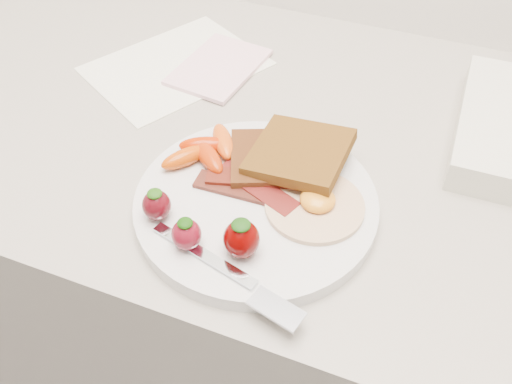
% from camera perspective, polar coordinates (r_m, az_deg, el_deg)
% --- Properties ---
extents(counter, '(2.00, 0.60, 0.90)m').
position_cam_1_polar(counter, '(1.08, 3.96, -13.06)').
color(counter, gray).
rests_on(counter, ground).
extents(plate, '(0.27, 0.27, 0.02)m').
position_cam_1_polar(plate, '(0.63, 0.00, -1.19)').
color(plate, silver).
rests_on(plate, counter).
extents(toast_lower, '(0.12, 0.12, 0.01)m').
position_cam_1_polar(toast_lower, '(0.66, 1.51, 3.35)').
color(toast_lower, '#42270E').
rests_on(toast_lower, plate).
extents(toast_upper, '(0.11, 0.11, 0.02)m').
position_cam_1_polar(toast_upper, '(0.65, 4.38, 3.95)').
color(toast_upper, '#4C2D12').
rests_on(toast_upper, toast_lower).
extents(fried_egg, '(0.11, 0.11, 0.02)m').
position_cam_1_polar(fried_egg, '(0.62, 5.97, -1.19)').
color(fried_egg, '#F9EBC3').
rests_on(fried_egg, plate).
extents(bacon_strips, '(0.12, 0.07, 0.01)m').
position_cam_1_polar(bacon_strips, '(0.64, -0.55, 0.73)').
color(bacon_strips, '#3D100E').
rests_on(bacon_strips, plate).
extents(baby_carrots, '(0.08, 0.11, 0.02)m').
position_cam_1_polar(baby_carrots, '(0.67, -5.03, 4.23)').
color(baby_carrots, '#B82500').
rests_on(baby_carrots, plate).
extents(strawberries, '(0.14, 0.06, 0.05)m').
position_cam_1_polar(strawberries, '(0.58, -5.32, -3.58)').
color(strawberries, '#4B0810').
rests_on(strawberries, plate).
extents(fork, '(0.18, 0.07, 0.00)m').
position_cam_1_polar(fork, '(0.56, -2.08, -8.59)').
color(fork, silver).
rests_on(fork, plate).
extents(paper_sheet, '(0.27, 0.30, 0.00)m').
position_cam_1_polar(paper_sheet, '(0.87, -8.02, 12.35)').
color(paper_sheet, white).
rests_on(paper_sheet, counter).
extents(notepad, '(0.12, 0.16, 0.01)m').
position_cam_1_polar(notepad, '(0.85, -3.72, 12.38)').
color(notepad, '#FAC4D2').
rests_on(notepad, paper_sheet).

